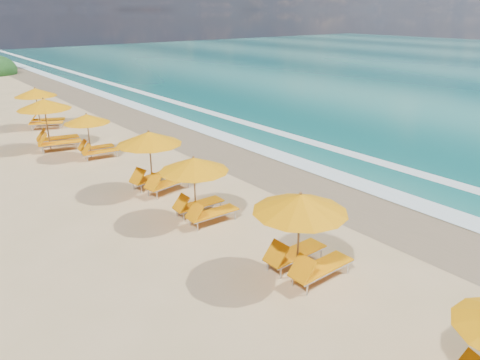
{
  "coord_description": "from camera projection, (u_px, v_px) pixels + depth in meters",
  "views": [
    {
      "loc": [
        -8.95,
        -11.28,
        6.67
      ],
      "look_at": [
        0.0,
        0.0,
        1.2
      ],
      "focal_mm": 33.59,
      "sensor_mm": 36.0,
      "label": 1
    }
  ],
  "objects": [
    {
      "name": "surf_foam",
      "position": [
        359.0,
        171.0,
        19.71
      ],
      "size": [
        4.0,
        160.0,
        0.01
      ],
      "color": "white",
      "rests_on": "ground"
    },
    {
      "name": "ground",
      "position": [
        240.0,
        212.0,
        15.83
      ],
      "size": [
        160.0,
        160.0,
        0.0
      ],
      "primitive_type": "plane",
      "color": "tan",
      "rests_on": "ground"
    },
    {
      "name": "station_3",
      "position": [
        304.0,
        229.0,
        11.57
      ],
      "size": [
        2.65,
        2.44,
        2.47
      ],
      "rotation": [
        0.0,
        0.0,
        0.01
      ],
      "color": "olive",
      "rests_on": "ground"
    },
    {
      "name": "wet_sand",
      "position": [
        317.0,
        186.0,
        18.15
      ],
      "size": [
        4.0,
        160.0,
        0.01
      ],
      "primitive_type": "cube",
      "color": "#8A7052",
      "rests_on": "ground"
    },
    {
      "name": "station_5",
      "position": [
        155.0,
        157.0,
        17.19
      ],
      "size": [
        2.97,
        2.83,
        2.5
      ],
      "rotation": [
        0.0,
        0.0,
        0.17
      ],
      "color": "olive",
      "rests_on": "ground"
    },
    {
      "name": "station_6",
      "position": [
        92.0,
        132.0,
        21.34
      ],
      "size": [
        2.53,
        2.4,
        2.17
      ],
      "rotation": [
        0.0,
        0.0,
        -0.13
      ],
      "color": "olive",
      "rests_on": "ground"
    },
    {
      "name": "station_7",
      "position": [
        51.0,
        120.0,
        22.53
      ],
      "size": [
        3.21,
        3.08,
        2.64
      ],
      "rotation": [
        0.0,
        0.0,
        -0.21
      ],
      "color": "olive",
      "rests_on": "ground"
    },
    {
      "name": "station_8",
      "position": [
        41.0,
        105.0,
        26.68
      ],
      "size": [
        3.2,
        3.18,
        2.44
      ],
      "rotation": [
        0.0,
        0.0,
        -0.43
      ],
      "color": "olive",
      "rests_on": "ground"
    },
    {
      "name": "station_4",
      "position": [
        199.0,
        184.0,
        14.78
      ],
      "size": [
        2.54,
        2.36,
        2.31
      ],
      "rotation": [
        0.0,
        0.0,
        -0.04
      ],
      "color": "olive",
      "rests_on": "ground"
    }
  ]
}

